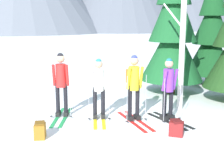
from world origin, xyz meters
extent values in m
plane|color=white|center=(0.00, 0.00, 0.00)|extent=(400.00, 400.00, 0.00)
cube|color=green|center=(-1.13, 0.31, 0.01)|extent=(0.47, 1.71, 0.02)
cube|color=green|center=(-1.34, 0.36, 0.01)|extent=(0.47, 1.71, 0.02)
cube|color=black|center=(-1.10, 0.41, 0.08)|extent=(0.17, 0.28, 0.12)
cylinder|color=black|center=(-1.10, 0.41, 0.54)|extent=(0.11, 0.11, 0.85)
cube|color=black|center=(-1.32, 0.46, 0.08)|extent=(0.17, 0.28, 0.12)
cylinder|color=black|center=(-1.32, 0.46, 0.54)|extent=(0.11, 0.11, 0.85)
cylinder|color=red|center=(-1.21, 0.43, 1.17)|extent=(0.28, 0.28, 0.64)
sphere|color=tan|center=(-1.21, 0.43, 1.63)|extent=(0.23, 0.23, 0.23)
sphere|color=black|center=(-1.21, 0.43, 1.70)|extent=(0.17, 0.17, 0.17)
cylinder|color=red|center=(-1.05, 0.34, 1.18)|extent=(0.12, 0.22, 0.60)
cylinder|color=red|center=(-1.40, 0.42, 1.18)|extent=(0.12, 0.22, 0.60)
cylinder|color=#A5A5AD|center=(-0.99, 0.20, 0.64)|extent=(0.02, 0.02, 1.27)
cylinder|color=black|center=(-0.99, 0.20, 0.06)|extent=(0.07, 0.07, 0.01)
cylinder|color=#A5A5AD|center=(-1.52, 0.32, 0.64)|extent=(0.02, 0.02, 1.27)
cylinder|color=black|center=(-1.52, 0.32, 0.06)|extent=(0.07, 0.07, 0.01)
cube|color=yellow|center=(-0.13, -0.08, 0.01)|extent=(0.31, 1.55, 0.02)
cube|color=yellow|center=(-0.35, -0.05, 0.01)|extent=(0.31, 1.55, 0.02)
cube|color=black|center=(-0.12, 0.02, 0.08)|extent=(0.15, 0.27, 0.12)
cylinder|color=black|center=(-0.12, 0.02, 0.51)|extent=(0.11, 0.11, 0.79)
cube|color=black|center=(-0.33, 0.05, 0.08)|extent=(0.15, 0.27, 0.12)
cylinder|color=black|center=(-0.33, 0.05, 0.51)|extent=(0.11, 0.11, 0.79)
cylinder|color=white|center=(-0.23, 0.03, 1.08)|extent=(0.28, 0.28, 0.59)
sphere|color=tan|center=(-0.23, 0.03, 1.51)|extent=(0.21, 0.21, 0.21)
sphere|color=#1E6B7A|center=(-0.23, 0.03, 1.58)|extent=(0.16, 0.16, 0.16)
cylinder|color=white|center=(-0.06, -0.05, 1.10)|extent=(0.11, 0.20, 0.56)
cylinder|color=white|center=(-0.41, 0.00, 1.10)|extent=(0.11, 0.20, 0.56)
cylinder|color=#A5A5AD|center=(0.02, -0.19, 0.59)|extent=(0.02, 0.02, 1.18)
cylinder|color=black|center=(0.02, -0.19, 0.06)|extent=(0.07, 0.07, 0.01)
cylinder|color=#A5A5AD|center=(-0.52, -0.11, 0.59)|extent=(0.02, 0.02, 1.18)
cylinder|color=black|center=(-0.52, -0.11, 0.06)|extent=(0.07, 0.07, 0.01)
cube|color=#99661E|center=(-0.20, 0.20, 1.11)|extent=(0.28, 0.20, 0.36)
cube|color=red|center=(0.79, -0.38, 0.01)|extent=(0.37, 1.75, 0.02)
cube|color=red|center=(0.57, -0.41, 0.01)|extent=(0.37, 1.75, 0.02)
cube|color=black|center=(0.77, -0.28, 0.08)|extent=(0.15, 0.27, 0.12)
cylinder|color=black|center=(0.77, -0.28, 0.54)|extent=(0.11, 0.11, 0.84)
cube|color=black|center=(0.55, -0.31, 0.08)|extent=(0.15, 0.27, 0.12)
cylinder|color=black|center=(0.55, -0.31, 0.54)|extent=(0.11, 0.11, 0.84)
cylinder|color=yellow|center=(0.66, -0.29, 1.16)|extent=(0.28, 0.28, 0.63)
sphere|color=tan|center=(0.66, -0.29, 1.62)|extent=(0.23, 0.23, 0.23)
sphere|color=#2D389E|center=(0.66, -0.29, 1.69)|extent=(0.17, 0.17, 0.17)
cylinder|color=yellow|center=(0.85, -0.32, 1.17)|extent=(0.11, 0.21, 0.60)
cylinder|color=yellow|center=(0.49, -0.38, 1.17)|extent=(0.11, 0.21, 0.60)
cylinder|color=#A5A5AD|center=(0.96, -0.43, 0.63)|extent=(0.02, 0.02, 1.26)
cylinder|color=black|center=(0.96, -0.43, 0.06)|extent=(0.07, 0.07, 0.01)
cylinder|color=#A5A5AD|center=(0.42, -0.51, 0.63)|extent=(0.02, 0.02, 1.26)
cylinder|color=black|center=(0.42, -0.51, 0.06)|extent=(0.07, 0.07, 0.01)
cube|color=#99661E|center=(0.63, -0.13, 1.19)|extent=(0.28, 0.20, 0.36)
cube|color=black|center=(1.70, -0.51, 0.01)|extent=(0.58, 1.56, 0.02)
cube|color=black|center=(1.49, -0.58, 0.01)|extent=(0.58, 1.56, 0.02)
cube|color=black|center=(1.67, -0.42, 0.08)|extent=(0.19, 0.28, 0.12)
cylinder|color=black|center=(1.67, -0.42, 0.52)|extent=(0.11, 0.11, 0.80)
cube|color=black|center=(1.46, -0.49, 0.08)|extent=(0.19, 0.28, 0.12)
cylinder|color=black|center=(1.46, -0.49, 0.52)|extent=(0.11, 0.11, 0.80)
cylinder|color=purple|center=(1.56, -0.45, 1.10)|extent=(0.28, 0.28, 0.60)
sphere|color=tan|center=(1.56, -0.45, 1.54)|extent=(0.22, 0.22, 0.22)
sphere|color=#1E6B7A|center=(1.56, -0.45, 1.60)|extent=(0.16, 0.16, 0.16)
cylinder|color=purple|center=(1.75, -0.45, 1.12)|extent=(0.14, 0.21, 0.57)
cylinder|color=purple|center=(1.41, -0.56, 1.12)|extent=(0.14, 0.21, 0.57)
cylinder|color=#A5A5AD|center=(1.88, -0.54, 0.60)|extent=(0.02, 0.02, 1.20)
cylinder|color=black|center=(1.88, -0.54, 0.06)|extent=(0.07, 0.07, 0.01)
cylinder|color=#A5A5AD|center=(1.36, -0.71, 0.60)|extent=(0.02, 0.02, 1.20)
cylinder|color=black|center=(1.36, -0.71, 0.06)|extent=(0.07, 0.07, 0.01)
cylinder|color=#51381E|center=(4.99, 3.57, 0.46)|extent=(0.29, 0.29, 0.93)
cone|color=#14471E|center=(4.99, 3.57, 1.44)|extent=(1.98, 1.98, 1.96)
cone|color=#14471E|center=(4.99, 3.57, 2.68)|extent=(1.52, 1.52, 1.96)
cylinder|color=#51381E|center=(2.82, 2.38, 0.52)|extent=(0.33, 0.33, 1.05)
cone|color=#195628|center=(2.82, 2.38, 1.63)|extent=(2.24, 2.24, 2.21)
cone|color=#195628|center=(2.82, 2.38, 3.02)|extent=(1.71, 1.71, 2.21)
cylinder|color=silver|center=(2.33, 0.47, 2.44)|extent=(0.17, 0.17, 4.89)
cylinder|color=silver|center=(2.16, 0.86, 2.80)|extent=(0.33, 0.83, 0.75)
cube|color=#99661E|center=(-1.77, -1.10, 0.17)|extent=(0.27, 0.34, 0.34)
cube|color=brown|center=(-1.77, -1.10, 0.36)|extent=(0.22, 0.28, 0.04)
cube|color=maroon|center=(1.34, -1.57, 0.17)|extent=(0.40, 0.37, 0.34)
cube|color=maroon|center=(1.34, -1.57, 0.36)|extent=(0.22, 0.28, 0.04)
camera|label=1|loc=(-1.48, -7.89, 2.66)|focal=48.89mm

